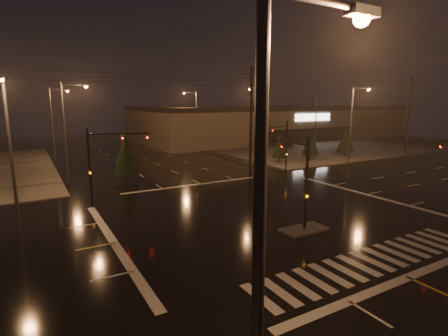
{
  "coord_description": "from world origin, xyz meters",
  "views": [
    {
      "loc": [
        -14.98,
        -19.81,
        8.05
      ],
      "look_at": [
        -1.61,
        3.52,
        3.0
      ],
      "focal_mm": 28.0,
      "sensor_mm": 36.0,
      "label": 1
    }
  ],
  "objects": [
    {
      "name": "streetlight_6",
      "position": [
        22.0,
        11.18,
        5.8
      ],
      "size": [
        0.32,
        2.77,
        10.0
      ],
      "color": "#38383A",
      "rests_on": "ground"
    },
    {
      "name": "streetlight_3",
      "position": [
        11.18,
        16.0,
        5.8
      ],
      "size": [
        2.77,
        0.32,
        10.0
      ],
      "color": "#38383A",
      "rests_on": "ground"
    },
    {
      "name": "median_island",
      "position": [
        0.0,
        -4.0,
        0.07
      ],
      "size": [
        3.0,
        1.6,
        0.15
      ],
      "primitive_type": "cube",
      "color": "#42403B",
      "rests_on": "ground"
    },
    {
      "name": "sidewalk_ne",
      "position": [
        30.0,
        30.0,
        0.06
      ],
      "size": [
        36.0,
        36.0,
        0.12
      ],
      "primitive_type": "cube",
      "color": "#42403B",
      "rests_on": "ground"
    },
    {
      "name": "stop_bar_near",
      "position": [
        0.0,
        -11.0,
        0.01
      ],
      "size": [
        16.0,
        0.5,
        0.01
      ],
      "primitive_type": "cube",
      "color": "beige",
      "rests_on": "ground"
    },
    {
      "name": "conifer_0",
      "position": [
        15.0,
        17.22,
        2.34
      ],
      "size": [
        2.11,
        2.11,
        3.99
      ],
      "color": "black",
      "rests_on": "ground"
    },
    {
      "name": "retail_building",
      "position": [
        35.0,
        45.99,
        3.84
      ],
      "size": [
        60.2,
        28.3,
        7.2
      ],
      "color": "brown",
      "rests_on": "ground"
    },
    {
      "name": "utility_pole_1",
      "position": [
        8.0,
        14.0,
        6.13
      ],
      "size": [
        2.2,
        0.32,
        12.0
      ],
      "color": "black",
      "rests_on": "ground"
    },
    {
      "name": "crosswalk",
      "position": [
        0.0,
        -9.0,
        0.01
      ],
      "size": [
        15.0,
        2.6,
        0.01
      ],
      "primitive_type": "cube",
      "color": "beige",
      "rests_on": "ground"
    },
    {
      "name": "stop_bar_far",
      "position": [
        0.0,
        11.0,
        0.01
      ],
      "size": [
        16.0,
        0.5,
        0.01
      ],
      "primitive_type": "cube",
      "color": "beige",
      "rests_on": "ground"
    },
    {
      "name": "conifer_1",
      "position": [
        20.19,
        16.8,
        2.55
      ],
      "size": [
        2.37,
        2.37,
        4.41
      ],
      "color": "black",
      "rests_on": "ground"
    },
    {
      "name": "utility_pole_2",
      "position": [
        38.0,
        14.0,
        6.13
      ],
      "size": [
        2.2,
        0.32,
        12.0
      ],
      "color": "black",
      "rests_on": "ground"
    },
    {
      "name": "signal_mast_median",
      "position": [
        0.0,
        -3.07,
        3.75
      ],
      "size": [
        0.25,
        4.59,
        6.0
      ],
      "color": "black",
      "rests_on": "ground"
    },
    {
      "name": "conifer_2",
      "position": [
        27.24,
        16.74,
        2.63
      ],
      "size": [
        2.48,
        2.48,
        4.57
      ],
      "color": "black",
      "rests_on": "ground"
    },
    {
      "name": "ground",
      "position": [
        0.0,
        0.0,
        0.0
      ],
      "size": [
        140.0,
        140.0,
        0.0
      ],
      "primitive_type": "plane",
      "color": "black",
      "rests_on": "ground"
    },
    {
      "name": "signal_mast_ne",
      "position": [
        9.5,
        10.14,
        3.79
      ],
      "size": [
        4.84,
        1.86,
        6.0
      ],
      "color": "black",
      "rests_on": "ground"
    },
    {
      "name": "streetlight_4",
      "position": [
        11.18,
        36.0,
        5.8
      ],
      "size": [
        2.77,
        0.32,
        10.0
      ],
      "color": "#38383A",
      "rests_on": "ground"
    },
    {
      "name": "streetlight_5",
      "position": [
        -16.0,
        11.18,
        5.8
      ],
      "size": [
        0.32,
        2.77,
        10.0
      ],
      "color": "#38383A",
      "rests_on": "ground"
    },
    {
      "name": "streetlight_1",
      "position": [
        -11.18,
        18.0,
        5.8
      ],
      "size": [
        2.77,
        0.32,
        10.0
      ],
      "color": "#38383A",
      "rests_on": "ground"
    },
    {
      "name": "streetlight_2",
      "position": [
        -11.18,
        34.0,
        5.8
      ],
      "size": [
        2.77,
        0.32,
        10.0
      ],
      "color": "#38383A",
      "rests_on": "ground"
    },
    {
      "name": "car_parked",
      "position": [
        25.89,
        30.06,
        0.74
      ],
      "size": [
        1.84,
        4.4,
        1.49
      ],
      "primitive_type": "imported",
      "rotation": [
        0.0,
        0.0,
        -0.02
      ],
      "color": "black",
      "rests_on": "ground"
    },
    {
      "name": "signal_mast_nw",
      "position": [
        -9.5,
        10.14,
        3.79
      ],
      "size": [
        4.84,
        1.86,
        6.0
      ],
      "color": "black",
      "rests_on": "ground"
    },
    {
      "name": "parking_lot",
      "position": [
        35.0,
        28.0,
        0.04
      ],
      "size": [
        50.0,
        24.0,
        0.08
      ],
      "primitive_type": "cube",
      "color": "black",
      "rests_on": "ground"
    },
    {
      "name": "streetlight_0",
      "position": [
        -11.18,
        -15.0,
        5.8
      ],
      "size": [
        2.77,
        0.32,
        10.0
      ],
      "color": "#38383A",
      "rests_on": "ground"
    },
    {
      "name": "conifer_3",
      "position": [
        -6.06,
        16.17,
        2.78
      ],
      "size": [
        2.66,
        2.66,
        4.86
      ],
      "color": "black",
      "rests_on": "ground"
    }
  ]
}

